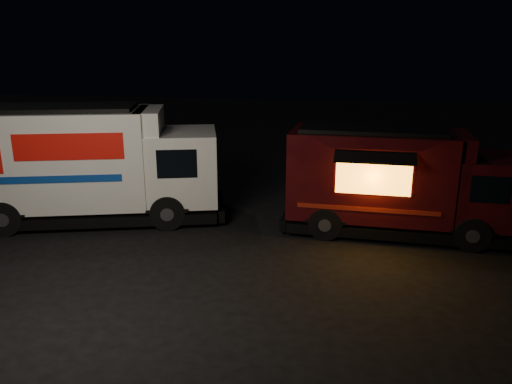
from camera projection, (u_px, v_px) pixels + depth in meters
The scene contains 3 objects.
ground at pixel (215, 262), 12.41m from camera, with size 80.00×80.00×0.00m, color black.
white_truck at pixel (94, 164), 15.05m from camera, with size 7.74×2.64×3.51m, color white, non-canonical shape.
red_truck at pixel (400, 181), 14.05m from camera, with size 6.49×2.39×3.02m, color #3E0B0B, non-canonical shape.
Camera 1 is at (2.74, -11.13, 5.16)m, focal length 35.00 mm.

